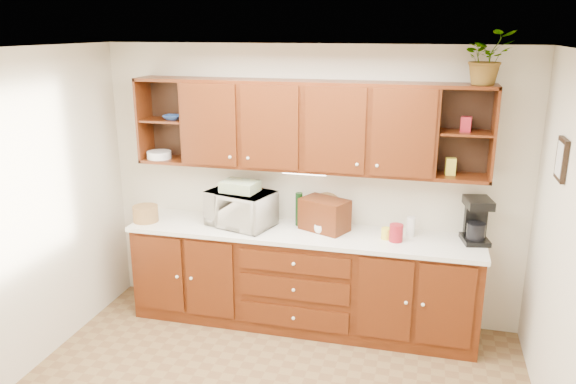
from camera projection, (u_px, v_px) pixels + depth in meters
The scene contains 23 objects.
ceiling at pixel (250, 51), 3.33m from camera, with size 4.00×4.00×0.00m, color white.
back_wall at pixel (309, 185), 5.33m from camera, with size 4.00×4.00×0.00m, color beige.
base_cabinets at pixel (302, 280), 5.29m from camera, with size 3.20×0.60×0.90m, color #3D1706.
countertop at pixel (302, 233), 5.15m from camera, with size 3.24×0.64×0.04m, color white.
upper_cabinets at pixel (307, 126), 5.01m from camera, with size 3.20×0.33×0.80m.
undercabinet_light at pixel (305, 173), 5.08m from camera, with size 0.40×0.05×0.03m, color white.
framed_picture at pixel (562, 159), 3.92m from camera, with size 0.03×0.24×0.30m, color black.
wicker_basket at pixel (146, 214), 5.39m from camera, with size 0.24×0.24×0.15m, color #A17943.
microwave at pixel (241, 208), 5.26m from camera, with size 0.60×0.41×0.33m, color silver.
towel_stack at pixel (240, 186), 5.20m from camera, with size 0.33×0.24×0.10m, color #F1E971.
wine_bottle at pixel (299, 209), 5.26m from camera, with size 0.07×0.07×0.32m, color black.
woven_tray at pixel (326, 223), 5.33m from camera, with size 0.31×0.31×0.02m, color #A17943.
bread_box at pixel (325, 215), 5.14m from camera, with size 0.42×0.26×0.29m, color #3D1706.
mug_tree at pixel (325, 226), 5.14m from camera, with size 0.22×0.24×0.29m.
canister_red at pixel (396, 233), 4.88m from camera, with size 0.12×0.12×0.15m, color maroon.
canister_white at pixel (411, 227), 4.99m from camera, with size 0.08×0.08×0.18m, color white.
canister_yellow at pixel (386, 233), 4.95m from camera, with size 0.09×0.09×0.10m, color yellow.
coffee_maker at pixel (476, 221), 4.85m from camera, with size 0.26×0.31×0.40m.
bowl_stack at pixel (173, 117), 5.28m from camera, with size 0.18×0.18×0.04m, color #26488E.
plate_stack at pixel (159, 155), 5.41m from camera, with size 0.23×0.23×0.07m, color white.
pantry_box_yellow at pixel (450, 167), 4.79m from camera, with size 0.08×0.06×0.15m, color yellow.
pantry_box_red at pixel (466, 124), 4.66m from camera, with size 0.08×0.07×0.13m, color maroon.
potted_plant at pixel (487, 58), 4.46m from camera, with size 0.39×0.34×0.43m, color #999999.
Camera 1 is at (1.06, -3.27, 2.74)m, focal length 35.00 mm.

